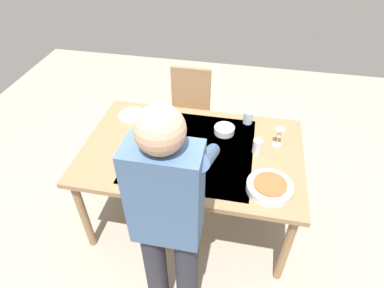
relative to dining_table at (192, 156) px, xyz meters
The scene contains 16 objects.
ground_plane 0.71m from the dining_table, ahead, with size 6.00×6.00×0.00m, color #9E9384.
dining_table is the anchor object (origin of this frame).
chair_near 0.95m from the dining_table, 77.08° to the right, with size 0.40×0.40×0.91m.
person_server 0.83m from the dining_table, 91.78° to the left, with size 0.42×0.61×1.69m.
wine_bottle 0.42m from the dining_table, 103.24° to the left, with size 0.07×0.07×0.30m.
wine_glass_left 0.67m from the dining_table, 164.36° to the right, with size 0.07×0.07×0.15m.
water_cup_near_left 0.58m from the dining_table, 132.91° to the right, with size 0.08×0.08×0.11m, color silver.
water_cup_near_right 0.50m from the dining_table, behind, with size 0.07×0.07×0.11m, color silver.
water_cup_far_left 0.31m from the dining_table, 41.11° to the right, with size 0.08×0.08×0.10m, color silver.
water_cup_far_right 0.45m from the dining_table, 35.67° to the left, with size 0.07×0.07×0.09m, color silver.
serving_bowl_pasta 0.66m from the dining_table, 151.91° to the left, with size 0.30×0.30×0.07m.
side_bowl_salad 0.13m from the dining_table, 122.62° to the left, with size 0.18×0.18×0.07m.
side_bowl_bread 0.34m from the dining_table, 131.07° to the right, with size 0.16×0.16×0.07m.
dinner_plate_near 0.67m from the dining_table, 29.34° to the right, with size 0.23×0.23×0.01m, color silver.
table_knife 0.23m from the dining_table, ahead, with size 0.01×0.20×0.01m, color silver.
table_fork 0.37m from the dining_table, 70.12° to the left, with size 0.01×0.18×0.01m, color silver.
Camera 1 is at (-0.35, 1.79, 2.38)m, focal length 30.34 mm.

